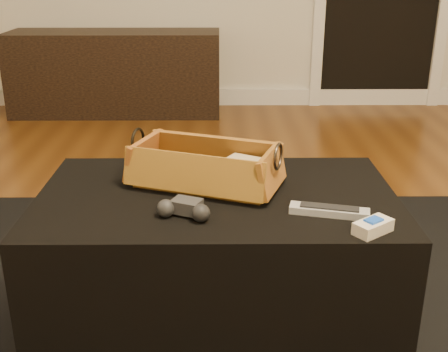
{
  "coord_description": "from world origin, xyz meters",
  "views": [
    {
      "loc": [
        0.13,
        -1.48,
        1.05
      ],
      "look_at": [
        0.14,
        -0.05,
        0.49
      ],
      "focal_mm": 45.0,
      "sensor_mm": 36.0,
      "label": 1
    }
  ],
  "objects_px": {
    "silver_remote": "(329,211)",
    "cream_gadget": "(373,227)",
    "game_controller": "(185,209)",
    "wicker_basket": "(205,169)",
    "tv_remote": "(196,177)",
    "media_cabinet": "(116,73)",
    "ottoman": "(217,259)"
  },
  "relations": [
    {
      "from": "silver_remote",
      "to": "cream_gadget",
      "type": "bearing_deg",
      "value": -50.36
    },
    {
      "from": "game_controller",
      "to": "wicker_basket",
      "type": "bearing_deg",
      "value": 77.7
    },
    {
      "from": "tv_remote",
      "to": "media_cabinet",
      "type": "bearing_deg",
      "value": 119.24
    },
    {
      "from": "wicker_basket",
      "to": "ottoman",
      "type": "bearing_deg",
      "value": -62.51
    },
    {
      "from": "wicker_basket",
      "to": "silver_remote",
      "type": "height_order",
      "value": "wicker_basket"
    },
    {
      "from": "media_cabinet",
      "to": "wicker_basket",
      "type": "bearing_deg",
      "value": -74.32
    },
    {
      "from": "silver_remote",
      "to": "game_controller",
      "type": "bearing_deg",
      "value": -177.99
    },
    {
      "from": "silver_remote",
      "to": "cream_gadget",
      "type": "distance_m",
      "value": 0.13
    },
    {
      "from": "ottoman",
      "to": "game_controller",
      "type": "height_order",
      "value": "game_controller"
    },
    {
      "from": "wicker_basket",
      "to": "game_controller",
      "type": "xyz_separation_m",
      "value": [
        -0.05,
        -0.22,
        -0.03
      ]
    },
    {
      "from": "ottoman",
      "to": "silver_remote",
      "type": "bearing_deg",
      "value": -25.97
    },
    {
      "from": "media_cabinet",
      "to": "cream_gadget",
      "type": "height_order",
      "value": "media_cabinet"
    },
    {
      "from": "media_cabinet",
      "to": "game_controller",
      "type": "relative_size",
      "value": 9.88
    },
    {
      "from": "silver_remote",
      "to": "cream_gadget",
      "type": "height_order",
      "value": "cream_gadget"
    },
    {
      "from": "game_controller",
      "to": "cream_gadget",
      "type": "relative_size",
      "value": 1.37
    },
    {
      "from": "media_cabinet",
      "to": "ottoman",
      "type": "xyz_separation_m",
      "value": [
        0.73,
        -2.54,
        -0.07
      ]
    },
    {
      "from": "wicker_basket",
      "to": "cream_gadget",
      "type": "bearing_deg",
      "value": -37.07
    },
    {
      "from": "game_controller",
      "to": "cream_gadget",
      "type": "bearing_deg",
      "value": -11.2
    },
    {
      "from": "media_cabinet",
      "to": "wicker_basket",
      "type": "xyz_separation_m",
      "value": [
        0.7,
        -2.48,
        0.19
      ]
    },
    {
      "from": "wicker_basket",
      "to": "tv_remote",
      "type": "bearing_deg",
      "value": -163.29
    },
    {
      "from": "ottoman",
      "to": "tv_remote",
      "type": "xyz_separation_m",
      "value": [
        -0.06,
        0.06,
        0.24
      ]
    },
    {
      "from": "ottoman",
      "to": "silver_remote",
      "type": "relative_size",
      "value": 4.83
    },
    {
      "from": "media_cabinet",
      "to": "ottoman",
      "type": "height_order",
      "value": "media_cabinet"
    },
    {
      "from": "wicker_basket",
      "to": "game_controller",
      "type": "distance_m",
      "value": 0.22
    },
    {
      "from": "ottoman",
      "to": "tv_remote",
      "type": "distance_m",
      "value": 0.25
    },
    {
      "from": "tv_remote",
      "to": "game_controller",
      "type": "xyz_separation_m",
      "value": [
        -0.02,
        -0.21,
        -0.0
      ]
    },
    {
      "from": "tv_remote",
      "to": "silver_remote",
      "type": "bearing_deg",
      "value": -15.37
    },
    {
      "from": "game_controller",
      "to": "cream_gadget",
      "type": "xyz_separation_m",
      "value": [
        0.46,
        -0.09,
        -0.01
      ]
    },
    {
      "from": "ottoman",
      "to": "silver_remote",
      "type": "distance_m",
      "value": 0.39
    },
    {
      "from": "ottoman",
      "to": "tv_remote",
      "type": "bearing_deg",
      "value": 136.39
    },
    {
      "from": "media_cabinet",
      "to": "cream_gadget",
      "type": "relative_size",
      "value": 13.57
    },
    {
      "from": "wicker_basket",
      "to": "silver_remote",
      "type": "distance_m",
      "value": 0.38
    }
  ]
}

